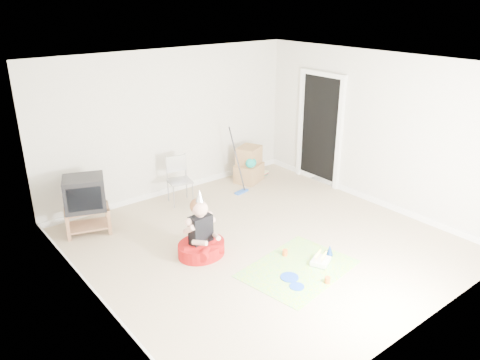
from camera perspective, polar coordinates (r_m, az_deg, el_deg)
ground at (r=7.03m, az=2.69°, el=-7.60°), size 5.00×5.00×0.00m
doorway_recess at (r=9.06m, az=9.74°, el=5.97°), size 0.02×0.90×2.05m
tv_stand at (r=7.55m, az=-18.06°, el=-4.43°), size 0.75×0.59×0.41m
crt_tv at (r=7.38m, az=-18.43°, el=-1.52°), size 0.72×0.67×0.51m
folding_chair at (r=8.19m, az=-7.35°, el=-0.12°), size 0.46×0.44×0.85m
cardboard_boxes at (r=9.14m, az=1.12°, el=1.84°), size 0.65×0.61×0.69m
floor_mop at (r=8.60m, az=0.18°, el=0.07°), size 0.31×0.39×1.19m
book_pile at (r=9.56m, az=2.59°, el=0.89°), size 0.23×0.26×0.08m
seated_woman at (r=6.63m, az=-4.76°, el=-7.42°), size 0.73×0.73×1.00m
party_mat at (r=6.45m, az=7.09°, el=-10.66°), size 1.63×1.30×0.01m
birthday_cake at (r=6.57m, az=9.79°, el=-9.77°), size 0.33×0.31×0.14m
blue_plate_near at (r=6.24m, az=6.05°, el=-11.70°), size 0.27×0.27×0.01m
blue_plate_far at (r=6.08m, az=6.95°, el=-12.76°), size 0.23×0.23×0.01m
orange_cup_near at (r=6.69m, az=5.51°, el=-8.81°), size 0.08×0.08×0.08m
orange_cup_far at (r=6.19m, az=10.60°, el=-11.90°), size 0.08×0.08×0.08m
blue_party_hat at (r=6.77m, az=10.87°, el=-8.39°), size 0.13×0.13×0.16m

